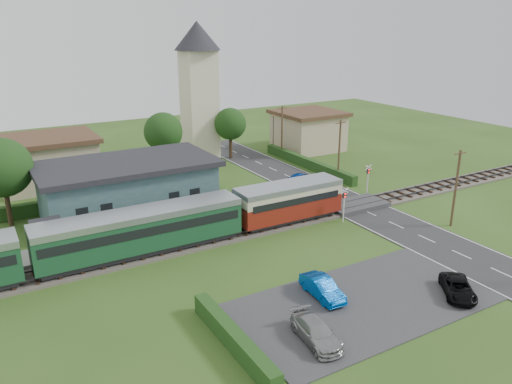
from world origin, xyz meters
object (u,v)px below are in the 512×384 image
house_west (47,161)px  pedestrian_far (48,241)px  station_building (128,188)px  car_park_silver (316,332)px  equipment_hut (48,237)px  crossing_signal_near (344,200)px  car_park_blue (322,288)px  church_tower (199,80)px  car_park_dark (458,288)px  pedestrian_near (240,207)px  train (100,238)px  house_east (308,130)px  car_on_road (300,177)px  crossing_signal_far (368,175)px

house_west → pedestrian_far: (-3.00, -19.70, -1.38)m
station_building → pedestrian_far: bearing=-144.6°
car_park_silver → pedestrian_far: (-11.30, 19.15, 0.73)m
equipment_hut → crossing_signal_near: (24.40, -5.61, 0.39)m
house_west → car_park_blue: (11.60, -35.10, -2.07)m
station_building → church_tower: 23.89m
church_tower → car_park_dark: church_tower is taller
house_west → car_park_silver: house_west is taller
station_building → house_west: 14.87m
pedestrian_near → car_park_silver: bearing=73.4°
pedestrian_near → train: bearing=10.8°
station_building → car_park_silver: size_ratio=3.88×
train → crossing_signal_near: size_ratio=13.18×
house_west → house_east: 35.01m
church_tower → car_park_dark: bearing=-90.7°
equipment_hut → pedestrian_far: 0.35m
equipment_hut → car_park_blue: (14.60, -15.30, -1.03)m
equipment_hut → car_park_silver: 22.17m
equipment_hut → house_west: 20.05m
equipment_hut → car_on_road: bearing=12.7°
crossing_signal_near → car_park_silver: size_ratio=0.79×
church_tower → car_park_blue: bearing=-102.4°
car_park_blue → train: bearing=137.4°
crossing_signal_near → car_park_dark: size_ratio=0.84×
car_park_silver → pedestrian_near: size_ratio=2.41×
church_tower → crossing_signal_near: size_ratio=5.37×
house_east → car_park_silver: house_east is taller
crossing_signal_near → pedestrian_near: crossing_signal_near is taller
church_tower → car_on_road: 19.73m
equipment_hut → car_park_silver: equipment_hut is taller
car_on_road → crossing_signal_near: bearing=156.0°
house_west → pedestrian_near: house_west is taller
station_building → house_east: (30.00, 13.01, 0.10)m
train → crossing_signal_far: (28.42, 2.39, -0.04)m
car_on_road → car_park_silver: size_ratio=0.76×
car_park_blue → car_park_silver: size_ratio=0.94×
church_tower → crossing_signal_near: (1.40, -28.41, -8.08)m
car_park_silver → train: bearing=123.7°
church_tower → house_west: (-20.00, -3.00, -7.43)m
pedestrian_far → car_park_silver: bearing=-140.9°
church_tower → house_east: (15.00, -4.00, -7.43)m
crossing_signal_near → car_on_road: 12.52m
pedestrian_far → house_east: bearing=-55.3°
pedestrian_far → station_building: bearing=-46.1°
crossing_signal_far → car_park_silver: crossing_signal_far is taller
train → house_east: (34.82, 22.00, 0.62)m
car_park_dark → crossing_signal_near: bearing=119.7°
house_west → car_park_dark: (19.50, -39.50, -2.17)m
house_west → equipment_hut: bearing=-98.6°
car_park_dark → pedestrian_far: (-22.50, 19.80, 0.79)m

